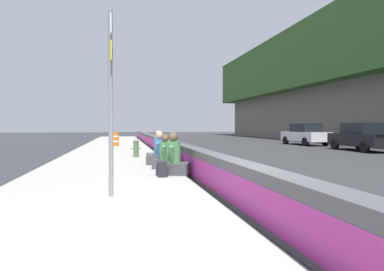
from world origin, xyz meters
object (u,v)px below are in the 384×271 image
object	(u,v)px
fire_hydrant	(136,147)
parked_car_fourth	(305,134)
route_sign_post	(111,90)
seated_person_middle	(165,158)
parked_car_third	(362,137)
seated_person_far	(159,152)
construction_barrel	(115,139)
seated_person_foreground	(173,161)
seated_person_rear	(160,154)
backpack	(162,170)

from	to	relation	value
fire_hydrant	parked_car_fourth	distance (m)	16.56
route_sign_post	seated_person_middle	size ratio (longest dim) A/B	3.28
fire_hydrant	parked_car_third	size ratio (longest dim) A/B	0.19
parked_car_third	parked_car_fourth	bearing A→B (deg)	-0.29
seated_person_far	construction_barrel	size ratio (longest dim) A/B	1.25
seated_person_middle	parked_car_fourth	bearing A→B (deg)	-43.43
seated_person_far	parked_car_fourth	bearing A→B (deg)	-48.59
seated_person_foreground	seated_person_rear	size ratio (longest dim) A/B	1.04
backpack	parked_car_fourth	xyz separation A→B (m)	(15.46, -13.22, 0.53)
seated_person_far	construction_barrel	bearing A→B (deg)	9.92
route_sign_post	seated_person_rear	size ratio (longest dim) A/B	3.10
seated_person_foreground	construction_barrel	bearing A→B (deg)	7.45
fire_hydrant	backpack	world-z (taller)	fire_hydrant
parked_car_third	fire_hydrant	bearing A→B (deg)	101.48
fire_hydrant	seated_person_far	size ratio (longest dim) A/B	0.74
seated_person_middle	seated_person_foreground	bearing A→B (deg)	-177.58
seated_person_rear	construction_barrel	size ratio (longest dim) A/B	1.22
seated_person_middle	seated_person_far	xyz separation A→B (m)	(2.30, -0.05, 0.03)
parked_car_third	route_sign_post	bearing A→B (deg)	127.84
fire_hydrant	seated_person_foreground	xyz separation A→B (m)	(-5.68, -0.81, -0.07)
seated_person_middle	seated_person_rear	distance (m)	1.17
seated_person_middle	backpack	xyz separation A→B (m)	(-1.82, 0.31, -0.15)
seated_person_rear	seated_person_far	xyz separation A→B (m)	(1.13, -0.11, 0.01)
seated_person_far	construction_barrel	xyz separation A→B (m)	(10.77, 1.88, 0.11)
seated_person_far	seated_person_foreground	bearing A→B (deg)	-179.91
seated_person_foreground	backpack	bearing A→B (deg)	140.01
backpack	construction_barrel	distance (m)	14.97
seated_person_rear	seated_person_far	bearing A→B (deg)	-5.35
seated_person_middle	parked_car_third	world-z (taller)	parked_car_third
route_sign_post	construction_barrel	distance (m)	17.31
construction_barrel	parked_car_fourth	bearing A→B (deg)	-87.78
seated_person_rear	parked_car_fourth	bearing A→B (deg)	-46.12
fire_hydrant	seated_person_far	xyz separation A→B (m)	(-2.00, -0.81, -0.08)
fire_hydrant	parked_car_fourth	xyz separation A→B (m)	(9.34, -13.67, 0.27)
backpack	parked_car_third	size ratio (longest dim) A/B	0.09
construction_barrel	seated_person_foreground	bearing A→B (deg)	-172.55
fire_hydrant	construction_barrel	distance (m)	8.84
seated_person_far	parked_car_fourth	size ratio (longest dim) A/B	0.26
seated_person_middle	construction_barrel	size ratio (longest dim) A/B	1.16
seated_person_foreground	fire_hydrant	bearing A→B (deg)	8.15
construction_barrel	seated_person_far	bearing A→B (deg)	-170.08
seated_person_middle	fire_hydrant	bearing A→B (deg)	9.96
seated_person_middle	parked_car_fourth	world-z (taller)	parked_car_fourth
fire_hydrant	seated_person_rear	world-z (taller)	seated_person_rear
seated_person_foreground	parked_car_third	distance (m)	15.36
seated_person_far	parked_car_fourth	distance (m)	17.15
route_sign_post	fire_hydrant	xyz separation A→B (m)	(8.46, -0.83, -1.62)
seated_person_far	construction_barrel	world-z (taller)	seated_person_far
fire_hydrant	parked_car_third	distance (m)	13.92
seated_person_middle	parked_car_third	size ratio (longest dim) A/B	0.24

